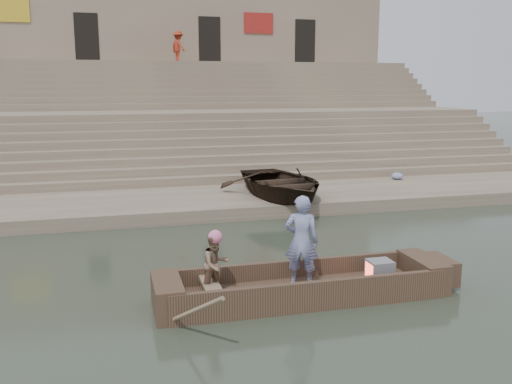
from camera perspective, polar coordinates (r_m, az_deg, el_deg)
name	(u,v)px	position (r m, az deg, el deg)	size (l,w,h in m)	color
ground	(174,309)	(10.34, -8.49, -11.85)	(120.00, 120.00, 0.00)	#273124
lower_landing	(145,206)	(17.92, -11.36, -1.39)	(32.00, 4.00, 0.40)	gray
mid_landing	(133,144)	(25.14, -12.53, 4.89)	(32.00, 3.00, 2.80)	gray
upper_landing	(127,109)	(32.03, -13.16, 8.30)	(32.00, 3.00, 5.20)	gray
ghat_steps	(132,132)	(26.78, -12.72, 6.11)	(32.00, 11.00, 5.20)	gray
building_wall	(123,57)	(36.03, -13.58, 13.35)	(32.00, 5.07, 11.20)	gray
main_rowboat	(303,293)	(10.70, 4.85, -10.33)	(5.00, 1.30, 0.22)	brown
rowboat_trim	(313,282)	(10.69, 5.95, -9.25)	(6.04, 2.63, 1.83)	brown
standing_man	(302,241)	(10.51, 4.72, -5.03)	(0.64, 0.42, 1.76)	navy
rowing_man	(216,265)	(10.10, -4.19, -7.48)	(0.56, 0.44, 1.16)	#2B835B
television	(379,270)	(11.19, 12.60, -7.89)	(0.46, 0.42, 0.40)	slate
beached_rowboat	(281,183)	(17.89, 2.59, 0.97)	(3.22, 4.51, 0.93)	#2D2116
pedestrian	(178,47)	(32.50, -8.03, 14.64)	(1.12, 0.64, 1.73)	#9D2D1A
cloth_bundles	(66,199)	(17.88, -19.03, -0.73)	(19.12, 2.72, 0.26)	#3F5999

